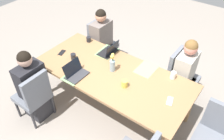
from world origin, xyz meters
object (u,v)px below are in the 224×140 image
chair_head_right_right_mid (215,134)px  laptop_far_left_near (109,51)px  coffee_mug_near_left (173,75)px  chair_near_left_far (34,95)px  laptop_near_left_far (76,73)px  person_far_left_mid (183,76)px  phone_silver (170,101)px  dining_table (112,76)px  person_near_left_far (34,89)px  chair_far_left_near (101,41)px  flower_vase (112,63)px  person_far_left_near (102,42)px  coffee_mug_near_right (89,39)px  coffee_mug_centre_right (73,56)px  chair_far_left_mid (180,74)px  phone_black (62,53)px  coffee_mug_centre_left (125,84)px

chair_head_right_right_mid → laptop_far_left_near: size_ratio=2.81×
chair_head_right_right_mid → coffee_mug_near_left: chair_head_right_right_mid is taller
chair_near_left_far → coffee_mug_near_left: (1.55, 1.27, 0.29)m
laptop_near_left_far → laptop_far_left_near: bearing=84.9°
person_far_left_mid → phone_silver: 0.83m
dining_table → laptop_near_left_far: size_ratio=7.37×
person_near_left_far → phone_silver: 1.96m
chair_far_left_near → flower_vase: bearing=-42.5°
person_far_left_near → chair_far_left_near: bearing=141.2°
laptop_near_left_far → coffee_mug_near_left: 1.38m
chair_head_right_right_mid → phone_silver: (-0.62, -0.06, 0.24)m
coffee_mug_near_right → coffee_mug_centre_right: 0.54m
dining_table → flower_vase: 0.21m
person_near_left_far → flower_vase: 1.23m
chair_far_left_mid → coffee_mug_near_right: chair_far_left_mid is taller
phone_black → phone_silver: bearing=-105.3°
chair_head_right_right_mid → dining_table: bearing=-178.1°
person_far_left_mid → coffee_mug_centre_left: bearing=-118.9°
flower_vase → coffee_mug_near_right: bearing=154.3°
dining_table → coffee_mug_centre_left: coffee_mug_centre_left is taller
person_far_left_mid → chair_head_right_right_mid: 1.04m
chair_far_left_mid → phone_silver: (0.19, -0.86, 0.24)m
phone_black → person_far_left_near: bearing=-25.6°
chair_head_right_right_mid → coffee_mug_near_right: chair_head_right_right_mid is taller
flower_vase → coffee_mug_near_left: bearing=25.2°
coffee_mug_near_right → phone_silver: size_ratio=0.59×
chair_head_right_right_mid → laptop_near_left_far: laptop_near_left_far is taller
person_far_left_near → chair_near_left_far: 1.64m
person_far_left_mid → dining_table: bearing=-135.9°
person_near_left_far → coffee_mug_near_left: (1.62, 1.21, 0.26)m
chair_far_left_near → laptop_near_left_far: bearing=-66.7°
coffee_mug_near_left → coffee_mug_centre_right: bearing=-160.7°
coffee_mug_centre_right → phone_silver: (1.61, 0.08, -0.04)m
chair_head_right_right_mid → coffee_mug_centre_left: chair_head_right_right_mid is taller
chair_far_left_mid → flower_vase: bearing=-133.6°
laptop_far_left_near → person_near_left_far: bearing=-115.1°
chair_near_left_far → coffee_mug_centre_right: bearing=82.6°
dining_table → coffee_mug_centre_left: (0.31, -0.13, 0.11)m
person_far_left_near → person_near_left_far: bearing=-91.0°
laptop_far_left_near → phone_black: (-0.63, -0.45, -0.04)m
coffee_mug_centre_right → phone_black: coffee_mug_centre_right is taller
person_near_left_far → coffee_mug_centre_left: person_near_left_far is taller
dining_table → chair_near_left_far: 1.17m
person_far_left_mid → person_far_left_near: bearing=179.8°
person_far_left_near → coffee_mug_near_left: (1.59, -0.37, 0.26)m
coffee_mug_centre_right → dining_table: bearing=7.5°
phone_black → phone_silver: 1.88m
chair_head_right_right_mid → phone_black: chair_head_right_right_mid is taller
coffee_mug_centre_left → dining_table: bearing=157.2°
coffee_mug_centre_right → chair_far_left_mid: bearing=33.4°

